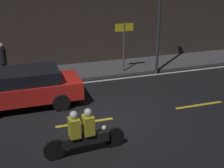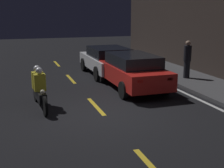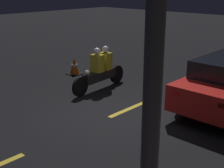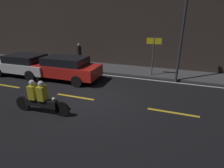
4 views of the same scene
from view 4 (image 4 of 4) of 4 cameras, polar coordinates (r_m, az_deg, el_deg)
ground_plane at (r=8.22m, az=-5.94°, el=-5.17°), size 56.00×56.00×0.00m
raised_curb at (r=12.75m, az=4.04°, el=4.63°), size 28.00×2.34×0.13m
building_front at (r=13.54m, az=6.02°, el=19.22°), size 28.00×0.30×6.52m
lane_dash_b at (r=11.57m, az=-31.37°, el=-0.43°), size 2.00×0.14×0.01m
lane_dash_c at (r=8.67m, az=-11.94°, el=-4.10°), size 2.00×0.14×0.01m
lane_dash_d at (r=7.54m, az=19.18°, el=-8.79°), size 2.00×0.14×0.01m
lane_solid_kerb at (r=11.46m, az=2.08°, el=2.50°), size 25.20×0.14×0.01m
sedan_white at (r=12.92m, az=-26.73°, el=5.84°), size 4.20×2.02×1.38m
taxi_red at (r=11.02m, az=-15.52°, el=5.19°), size 4.56×1.89×1.43m
motorcycle at (r=7.39m, az=-22.58°, el=-4.33°), size 2.38×0.41×1.38m
pedestrian at (r=13.69m, az=-10.60°, el=9.44°), size 0.34×0.34×1.69m
shop_sign at (r=11.25m, az=13.40°, el=11.15°), size 0.90×0.08×2.40m
street_lamp at (r=10.50m, az=22.24°, el=17.40°), size 0.28×0.28×5.76m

